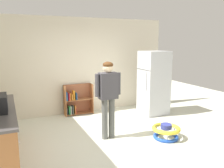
# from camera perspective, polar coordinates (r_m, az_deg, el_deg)

# --- Properties ---
(ground_plane) EXTENTS (12.00, 12.00, 0.00)m
(ground_plane) POSITION_cam_1_polar(r_m,az_deg,el_deg) (4.96, 1.22, -13.92)
(ground_plane) COLOR silver
(ground_plane) RESTS_ON ground
(back_wall) EXTENTS (5.20, 0.06, 2.70)m
(back_wall) POSITION_cam_1_polar(r_m,az_deg,el_deg) (6.73, -7.42, 4.43)
(back_wall) COLOR beige
(back_wall) RESTS_ON ground
(refrigerator) EXTENTS (0.73, 0.68, 1.78)m
(refrigerator) POSITION_cam_1_polar(r_m,az_deg,el_deg) (6.66, 10.19, 0.29)
(refrigerator) COLOR #B7BABF
(refrigerator) RESTS_ON ground
(bookshelf) EXTENTS (0.80, 0.28, 0.85)m
(bookshelf) POSITION_cam_1_polar(r_m,az_deg,el_deg) (6.66, -8.78, -4.21)
(bookshelf) COLOR #A06339
(bookshelf) RESTS_ON ground
(standing_person) EXTENTS (0.57, 0.22, 1.64)m
(standing_person) POSITION_cam_1_polar(r_m,az_deg,el_deg) (4.83, -0.97, -2.20)
(standing_person) COLOR #565956
(standing_person) RESTS_ON ground
(baby_walker) EXTENTS (0.60, 0.60, 0.32)m
(baby_walker) POSITION_cam_1_polar(r_m,az_deg,el_deg) (5.18, 13.09, -11.23)
(baby_walker) COLOR blue
(baby_walker) RESTS_ON ground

